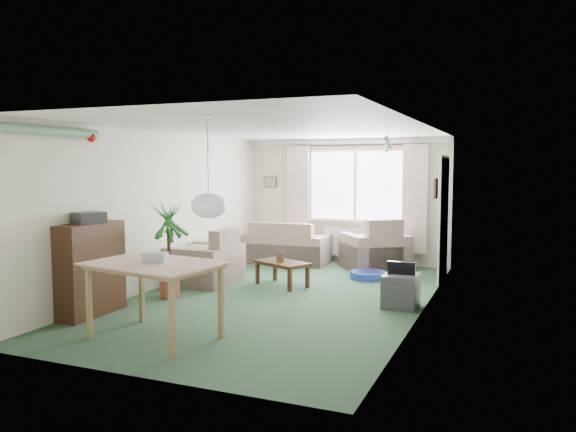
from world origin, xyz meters
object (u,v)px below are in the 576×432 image
at_px(sofa, 287,242).
at_px(dining_table, 155,301).
at_px(armchair_corner, 375,243).
at_px(tv_cube, 401,291).
at_px(houseplant, 169,249).
at_px(armchair_left, 205,256).
at_px(pet_bed, 368,275).
at_px(coffee_table, 282,274).
at_px(bookshelf, 91,269).

xyz_separation_m(sofa, dining_table, (0.50, -4.98, 0.01)).
relative_size(armchair_corner, tv_cube, 2.16).
bearing_deg(houseplant, dining_table, -60.26).
bearing_deg(dining_table, armchair_left, 109.92).
bearing_deg(pet_bed, dining_table, -108.51).
distance_m(coffee_table, bookshelf, 2.97).
height_order(armchair_left, coffee_table, armchair_left).
relative_size(coffee_table, dining_table, 0.65).
bearing_deg(pet_bed, armchair_left, -149.81).
height_order(armchair_left, pet_bed, armchair_left).
bearing_deg(houseplant, armchair_corner, 56.84).
distance_m(armchair_corner, pet_bed, 1.01).
bearing_deg(armchair_corner, pet_bed, 59.48).
bearing_deg(dining_table, coffee_table, 85.41).
distance_m(armchair_corner, coffee_table, 2.23).
height_order(coffee_table, pet_bed, coffee_table).
xyz_separation_m(armchair_corner, tv_cube, (0.99, -2.60, -0.25)).
distance_m(sofa, dining_table, 5.01).
relative_size(armchair_left, dining_table, 0.76).
distance_m(sofa, armchair_left, 2.34).
relative_size(armchair_corner, pet_bed, 1.75).
relative_size(houseplant, tv_cube, 2.86).
xyz_separation_m(coffee_table, pet_bed, (1.11, 1.06, -0.13)).
xyz_separation_m(coffee_table, dining_table, (-0.24, -2.98, 0.22)).
bearing_deg(dining_table, sofa, 95.76).
xyz_separation_m(houseplant, tv_cube, (3.16, 0.72, -0.48)).
bearing_deg(armchair_left, tv_cube, 86.88).
relative_size(coffee_table, tv_cube, 1.75).
relative_size(bookshelf, houseplant, 0.84).
bearing_deg(houseplant, armchair_left, 92.21).
height_order(sofa, armchair_left, armchair_left).
bearing_deg(tv_cube, houseplant, -166.94).
distance_m(armchair_corner, dining_table, 5.11).
relative_size(armchair_left, bookshelf, 0.85).
xyz_separation_m(armchair_corner, dining_table, (-1.24, -4.96, -0.06)).
bearing_deg(sofa, armchair_corner, 177.04).
bearing_deg(bookshelf, pet_bed, 52.62).
relative_size(armchair_left, coffee_table, 1.16).
distance_m(dining_table, tv_cube, 3.25).
height_order(sofa, armchair_corner, armchair_corner).
xyz_separation_m(armchair_left, houseplant, (0.04, -1.05, 0.25)).
relative_size(bookshelf, pet_bed, 1.95).
height_order(coffee_table, dining_table, dining_table).
xyz_separation_m(tv_cube, pet_bed, (-0.88, 1.68, -0.16)).
relative_size(armchair_corner, bookshelf, 0.90).
height_order(bookshelf, tv_cube, bookshelf).
bearing_deg(dining_table, houseplant, 119.74).
bearing_deg(pet_bed, bookshelf, -126.86).
distance_m(bookshelf, pet_bed, 4.47).
relative_size(armchair_corner, armchair_left, 1.06).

